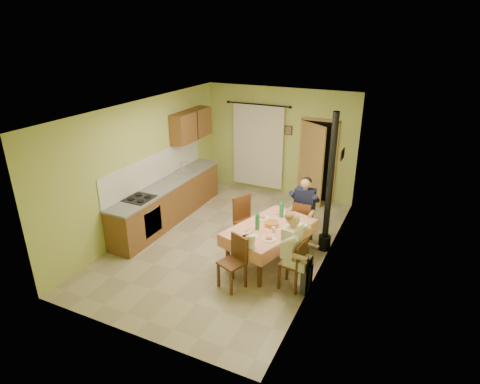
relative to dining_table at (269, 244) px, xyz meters
The scene contains 17 objects.
floor 1.17m from the dining_table, 162.93° to the left, with size 4.00×6.00×0.01m, color tan.
room_shell 1.82m from the dining_table, 162.93° to the left, with size 4.04×6.04×2.82m.
kitchen_run 2.86m from the dining_table, 165.32° to the left, with size 0.64×3.64×1.56m.
upper_cabinets 3.85m from the dining_table, 144.87° to the left, with size 0.35×1.40×0.70m, color brown.
curtain 3.71m from the dining_table, 116.50° to the left, with size 1.70×0.07×2.22m.
doorway 3.25m from the dining_table, 90.79° to the left, with size 0.96×0.52×2.15m.
dining_table is the anchor object (origin of this frame).
tableware 0.46m from the dining_table, 100.57° to the right, with size 0.67×1.61×0.33m.
chair_far 1.08m from the dining_table, 71.35° to the left, with size 0.38×0.38×0.93m.
chair_near 1.04m from the dining_table, 105.58° to the right, with size 0.51×0.51×0.95m.
chair_right 0.88m from the dining_table, 41.56° to the right, with size 0.42×0.42×0.92m.
chair_left 0.82m from the dining_table, 144.26° to the left, with size 0.60×0.60×1.01m.
man_far 1.20m from the dining_table, 71.56° to the left, with size 0.58×0.47×1.39m.
man_right 1.00m from the dining_table, 42.00° to the right, with size 0.51×0.61×1.39m.
stove_flue 1.41m from the dining_table, 47.67° to the left, with size 0.24×0.24×2.80m.
picture_back 3.66m from the dining_table, 103.77° to the left, with size 0.19×0.03×0.23m, color black.
picture_right 2.31m from the dining_table, 59.10° to the left, with size 0.03×0.31×0.21m, color brown.
Camera 1 is at (3.37, -6.52, 4.21)m, focal length 30.00 mm.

